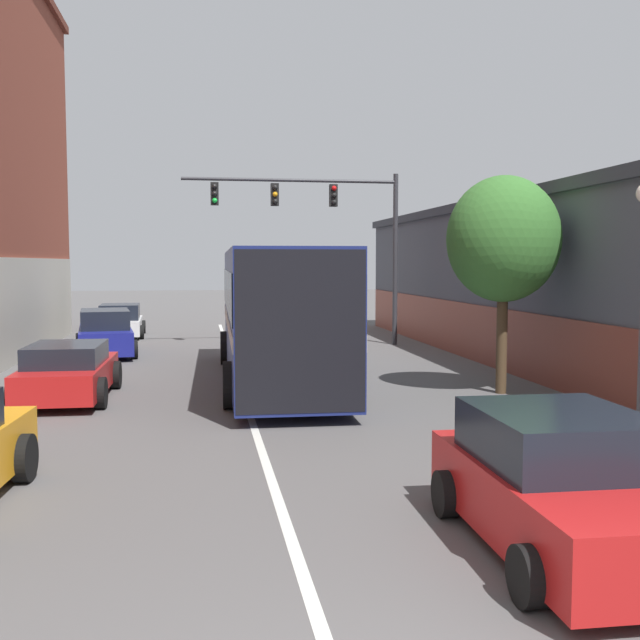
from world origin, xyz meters
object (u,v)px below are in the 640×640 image
hatchback_foreground (564,486)px  parked_car_left_near (105,334)px  street_tree_near (504,240)px  parked_car_left_distant (120,321)px  traffic_signal_gantry (325,217)px  bus (276,308)px  parked_car_left_mid (68,372)px

hatchback_foreground → parked_car_left_near: (-6.91, 18.12, 0.03)m
parked_car_left_near → street_tree_near: 13.77m
street_tree_near → hatchback_foreground: bearing=-108.9°
parked_car_left_distant → street_tree_near: 18.52m
parked_car_left_distant → traffic_signal_gantry: size_ratio=0.52×
hatchback_foreground → traffic_signal_gantry: size_ratio=0.49×
hatchback_foreground → parked_car_left_distant: bearing=17.3°
hatchback_foreground → bus: bearing=10.3°
bus → hatchback_foreground: size_ratio=2.87×
traffic_signal_gantry → parked_car_left_distant: bearing=149.1°
parked_car_left_mid → parked_car_left_distant: (-0.32, 14.40, 0.01)m
bus → street_tree_near: size_ratio=2.21×
parked_car_left_near → hatchback_foreground: bearing=-166.8°
parked_car_left_near → parked_car_left_mid: bearing=173.6°
bus → hatchback_foreground: bearing=-169.7°
parked_car_left_distant → street_tree_near: size_ratio=0.81×
parked_car_left_distant → traffic_signal_gantry: traffic_signal_gantry is taller
hatchback_foreground → parked_car_left_near: 19.40m
parked_car_left_mid → parked_car_left_distant: 14.40m
bus → parked_car_left_distant: size_ratio=2.72×
traffic_signal_gantry → street_tree_near: (2.40, -10.51, -1.11)m
hatchback_foreground → street_tree_near: bearing=-17.8°
street_tree_near → bus: bearing=153.2°
parked_car_left_mid → street_tree_near: 10.33m
bus → street_tree_near: (5.01, -2.54, 1.69)m
parked_car_left_near → bus: bearing=-149.7°
parked_car_left_near → traffic_signal_gantry: (7.65, 1.54, 3.98)m
traffic_signal_gantry → parked_car_left_near: bearing=-168.6°
parked_car_left_near → parked_car_left_mid: size_ratio=1.13×
parked_car_left_distant → hatchback_foreground: bearing=-166.4°
parked_car_left_mid → street_tree_near: bearing=-93.7°
bus → traffic_signal_gantry: 8.85m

